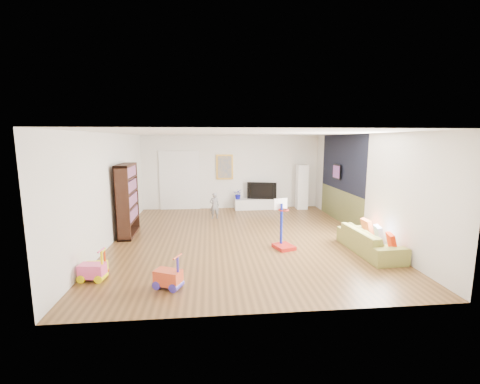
{
  "coord_description": "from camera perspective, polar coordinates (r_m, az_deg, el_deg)",
  "views": [
    {
      "loc": [
        -0.82,
        -8.08,
        2.54
      ],
      "look_at": [
        0.0,
        0.4,
        1.15
      ],
      "focal_mm": 24.0,
      "sensor_mm": 36.0,
      "label": 1
    }
  ],
  "objects": [
    {
      "name": "floor",
      "position": [
        8.51,
        0.26,
        -8.1
      ],
      "size": [
        6.5,
        7.5,
        0.0
      ],
      "primitive_type": "cube",
      "color": "brown",
      "rests_on": "ground"
    },
    {
      "name": "ceiling",
      "position": [
        8.13,
        0.28,
        10.39
      ],
      "size": [
        6.5,
        7.5,
        0.0
      ],
      "primitive_type": "cube",
      "color": "white",
      "rests_on": "ground"
    },
    {
      "name": "wall_back",
      "position": [
        11.92,
        -1.55,
        3.53
      ],
      "size": [
        6.5,
        0.0,
        2.7
      ],
      "primitive_type": "cube",
      "color": "silver",
      "rests_on": "ground"
    },
    {
      "name": "wall_front",
      "position": [
        4.57,
        5.03,
        -5.87
      ],
      "size": [
        6.5,
        0.0,
        2.7
      ],
      "primitive_type": "cube",
      "color": "white",
      "rests_on": "ground"
    },
    {
      "name": "wall_left",
      "position": [
        8.52,
        -22.02,
        0.56
      ],
      "size": [
        0.0,
        7.5,
        2.7
      ],
      "primitive_type": "cube",
      "color": "silver",
      "rests_on": "ground"
    },
    {
      "name": "wall_right",
      "position": [
        9.13,
        21.02,
        1.15
      ],
      "size": [
        0.0,
        7.5,
        2.7
      ],
      "primitive_type": "cube",
      "color": "silver",
      "rests_on": "ground"
    },
    {
      "name": "navy_accent",
      "position": [
        10.34,
        17.66,
        5.0
      ],
      "size": [
        0.01,
        3.2,
        1.7
      ],
      "primitive_type": "cube",
      "color": "black",
      "rests_on": "wall_right"
    },
    {
      "name": "olive_wainscot",
      "position": [
        10.51,
        17.3,
        -2.35
      ],
      "size": [
        0.01,
        3.2,
        1.0
      ],
      "primitive_type": "cube",
      "color": "brown",
      "rests_on": "wall_right"
    },
    {
      "name": "doorway",
      "position": [
        11.94,
        -10.67,
        1.93
      ],
      "size": [
        1.45,
        0.06,
        2.1
      ],
      "primitive_type": "cube",
      "color": "white",
      "rests_on": "ground"
    },
    {
      "name": "painting_back",
      "position": [
        11.85,
        -2.75,
        4.46
      ],
      "size": [
        0.62,
        0.06,
        0.92
      ],
      "primitive_type": "cube",
      "color": "gold",
      "rests_on": "wall_back"
    },
    {
      "name": "artwork_right",
      "position": [
        10.52,
        16.83,
        3.47
      ],
      "size": [
        0.04,
        0.56,
        0.46
      ],
      "primitive_type": "cube",
      "color": "#7F3F8C",
      "rests_on": "wall_right"
    },
    {
      "name": "media_console",
      "position": [
        11.9,
        2.99,
        -2.13
      ],
      "size": [
        1.66,
        0.5,
        0.38
      ],
      "primitive_type": "cube",
      "rotation": [
        0.0,
        0.0,
        0.05
      ],
      "color": "white",
      "rests_on": "ground"
    },
    {
      "name": "tall_cabinet",
      "position": [
        12.06,
        10.93,
        0.89
      ],
      "size": [
        0.39,
        0.39,
        1.64
      ],
      "primitive_type": "cube",
      "rotation": [
        0.0,
        0.0,
        -0.02
      ],
      "color": "white",
      "rests_on": "ground"
    },
    {
      "name": "bookshelf",
      "position": [
        9.06,
        -19.38,
        -1.33
      ],
      "size": [
        0.39,
        1.32,
        1.91
      ],
      "primitive_type": "cube",
      "rotation": [
        0.0,
        0.0,
        0.04
      ],
      "color": "black",
      "rests_on": "ground"
    },
    {
      "name": "sofa",
      "position": [
        7.93,
        22.07,
        -8.05
      ],
      "size": [
        0.82,
        1.89,
        0.54
      ],
      "primitive_type": "imported",
      "rotation": [
        0.0,
        0.0,
        1.62
      ],
      "color": "olive",
      "rests_on": "ground"
    },
    {
      "name": "basketball_hoop",
      "position": [
        7.58,
        7.88,
        -5.71
      ],
      "size": [
        0.54,
        0.6,
        1.18
      ],
      "primitive_type": "cube",
      "rotation": [
        0.0,
        0.0,
        0.32
      ],
      "color": "#AA1A14",
      "rests_on": "ground"
    },
    {
      "name": "ride_on_yellow",
      "position": [
        6.7,
        -24.26,
        -11.5
      ],
      "size": [
        0.4,
        0.26,
        0.52
      ],
      "primitive_type": "cube",
      "rotation": [
        0.0,
        0.0,
        0.06
      ],
      "color": "#F8F61D",
      "rests_on": "ground"
    },
    {
      "name": "ride_on_orange",
      "position": [
        5.81,
        -12.69,
        -13.63
      ],
      "size": [
        0.53,
        0.44,
        0.61
      ],
      "primitive_type": "cube",
      "rotation": [
        0.0,
        0.0,
        -0.43
      ],
      "color": "#D44725",
      "rests_on": "ground"
    },
    {
      "name": "ride_on_pink",
      "position": [
        6.53,
        -24.84,
        -11.72
      ],
      "size": [
        0.47,
        0.33,
        0.59
      ],
      "primitive_type": "cube",
      "rotation": [
        0.0,
        0.0,
        -0.12
      ],
      "color": "#FD508F",
      "rests_on": "ground"
    },
    {
      "name": "child",
      "position": [
        10.44,
        -4.57,
        -2.44
      ],
      "size": [
        0.33,
        0.23,
        0.85
      ],
      "primitive_type": "imported",
      "rotation": [
        0.0,
        0.0,
        3.23
      ],
      "color": "slate",
      "rests_on": "ground"
    },
    {
      "name": "tv",
      "position": [
        11.89,
        3.95,
        0.31
      ],
      "size": [
        1.08,
        0.42,
        0.62
      ],
      "primitive_type": "imported",
      "rotation": [
        0.0,
        0.0,
        -0.26
      ],
      "color": "black",
      "rests_on": "media_console"
    },
    {
      "name": "vase_plant",
      "position": [
        11.77,
        -0.32,
        -0.37
      ],
      "size": [
        0.41,
        0.38,
        0.38
      ],
      "primitive_type": "imported",
      "rotation": [
        0.0,
        0.0,
        -0.28
      ],
      "color": "#101098",
      "rests_on": "media_console"
    },
    {
      "name": "pillow_left",
      "position": [
        7.5,
        25.34,
        -8.01
      ],
      "size": [
        0.17,
        0.36,
        0.35
      ],
      "primitive_type": "cube",
      "rotation": [
        0.0,
        0.0,
        -0.23
      ],
      "color": "red",
      "rests_on": "sofa"
    },
    {
      "name": "pillow_center",
      "position": [
        7.96,
        23.5,
        -6.9
      ],
      "size": [
        0.18,
        0.39,
        0.38
      ],
      "primitive_type": "cube",
      "rotation": [
        0.0,
        0.0,
        -0.22
      ],
      "color": "white",
      "rests_on": "sofa"
    },
    {
      "name": "pillow_right",
      "position": [
        8.48,
        21.65,
        -5.83
      ],
      "size": [
        0.1,
        0.39,
        0.39
      ],
      "primitive_type": "cube",
      "rotation": [
        0.0,
        0.0,
        0.01
      ],
      "color": "#CA572F",
      "rests_on": "sofa"
    }
  ]
}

